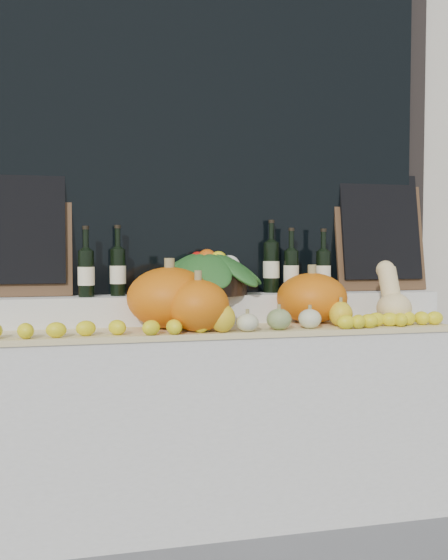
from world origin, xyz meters
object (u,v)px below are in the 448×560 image
Objects in this scene: butternut_squash at (392,298)px; wine_bottle_tall at (271,267)px; pumpkin_right at (312,298)px; pumpkin_left at (170,298)px; produce_bowl at (207,272)px.

butternut_squash is 0.61m from wine_bottle_tall.
pumpkin_right is 0.92× the size of wine_bottle_tall.
butternut_squash is (0.37, -0.10, -0.00)m from pumpkin_right.
wine_bottle_tall is (-0.51, 0.31, 0.15)m from butternut_squash.
produce_bowl is at bearing 42.22° from pumpkin_left.
produce_bowl reaches higher than pumpkin_right.
produce_bowl is 1.62× the size of wine_bottle_tall.
butternut_squash is (1.06, -0.06, -0.02)m from pumpkin_left.
wine_bottle_tall reaches higher than produce_bowl.
wine_bottle_tall reaches higher than pumpkin_right.
wine_bottle_tall reaches higher than pumpkin_left.
pumpkin_left is 1.05× the size of wine_bottle_tall.
butternut_squash is 0.50× the size of produce_bowl.
produce_bowl is at bearing 163.24° from butternut_squash.
wine_bottle_tall is at bearing 23.84° from pumpkin_left.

